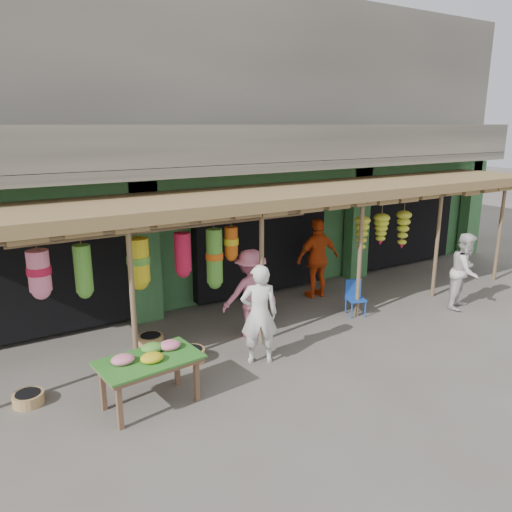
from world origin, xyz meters
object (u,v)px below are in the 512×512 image
flower_table (149,361)px  person_shopper (250,293)px  person_front (259,314)px  person_vendor (318,258)px  person_right (465,271)px  blue_chair (355,295)px

flower_table → person_shopper: person_shopper is taller
person_front → person_vendor: bearing=-119.5°
person_right → person_shopper: person_shopper is taller
person_vendor → person_shopper: (-2.58, -1.12, -0.09)m
flower_table → person_front: bearing=3.1°
flower_table → blue_chair: 5.29m
person_front → person_right: size_ratio=1.03×
flower_table → blue_chair: size_ratio=1.99×
blue_chair → person_vendor: person_vendor is taller
flower_table → person_right: bearing=-4.4°
person_vendor → person_front: bearing=40.3°
flower_table → person_shopper: size_ratio=0.88×
flower_table → blue_chair: flower_table is taller
blue_chair → person_front: size_ratio=0.44×
flower_table → person_vendor: size_ratio=0.80×
person_right → person_vendor: person_vendor is taller
person_front → blue_chair: bearing=-139.8°
blue_chair → person_right: 2.65m
flower_table → person_right: person_right is taller
blue_chair → person_front: bearing=-146.2°
person_front → person_vendor: person_vendor is taller
person_vendor → person_shopper: person_vendor is taller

